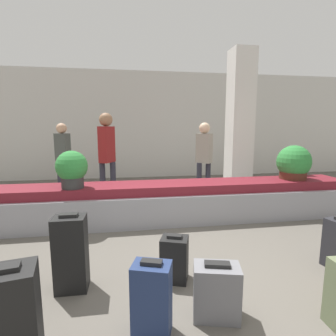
{
  "coord_description": "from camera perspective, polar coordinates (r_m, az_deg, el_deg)",
  "views": [
    {
      "loc": [
        -0.67,
        -2.37,
        1.53
      ],
      "look_at": [
        0.0,
        1.79,
        0.88
      ],
      "focal_mm": 28.0,
      "sensor_mm": 36.0,
      "label": 1
    }
  ],
  "objects": [
    {
      "name": "ground_plane",
      "position": [
        2.9,
        6.11,
        -23.1
      ],
      "size": [
        18.0,
        18.0,
        0.0
      ],
      "primitive_type": "plane",
      "color": "#59544C"
    },
    {
      "name": "back_wall",
      "position": [
        8.14,
        -4.47,
        9.24
      ],
      "size": [
        18.0,
        0.06,
        3.2
      ],
      "color": "beige",
      "rests_on": "ground_plane"
    },
    {
      "name": "carousel",
      "position": [
        4.39,
        -0.0,
        -7.48
      ],
      "size": [
        6.44,
        0.79,
        0.63
      ],
      "color": "gray",
      "rests_on": "ground_plane"
    },
    {
      "name": "pillar",
      "position": [
        6.1,
        15.32,
        9.13
      ],
      "size": [
        0.49,
        0.49,
        3.2
      ],
      "color": "silver",
      "rests_on": "ground_plane"
    },
    {
      "name": "suitcase_0",
      "position": [
        2.36,
        10.5,
        -24.88
      ],
      "size": [
        0.41,
        0.31,
        0.47
      ],
      "rotation": [
        0.0,
        0.0,
        -0.25
      ],
      "color": "slate",
      "rests_on": "ground_plane"
    },
    {
      "name": "suitcase_5",
      "position": [
        2.15,
        -3.54,
        -26.63
      ],
      "size": [
        0.33,
        0.27,
        0.59
      ],
      "rotation": [
        0.0,
        0.0,
        -0.32
      ],
      "color": "navy",
      "rests_on": "ground_plane"
    },
    {
      "name": "suitcase_6",
      "position": [
        2.74,
        -20.38,
        -16.98
      ],
      "size": [
        0.29,
        0.24,
        0.75
      ],
      "rotation": [
        0.0,
        0.0,
        -0.01
      ],
      "color": "black",
      "rests_on": "ground_plane"
    },
    {
      "name": "suitcase_7",
      "position": [
        2.17,
        -31.82,
        -26.08
      ],
      "size": [
        0.44,
        0.35,
        0.69
      ],
      "rotation": [
        0.0,
        0.0,
        0.2
      ],
      "color": "black",
      "rests_on": "ground_plane"
    },
    {
      "name": "suitcase_8",
      "position": [
        2.78,
        1.41,
        -19.11
      ],
      "size": [
        0.32,
        0.3,
        0.48
      ],
      "rotation": [
        0.0,
        0.0,
        -0.34
      ],
      "color": "black",
      "rests_on": "ground_plane"
    },
    {
      "name": "potted_plant_0",
      "position": [
        5.13,
        25.68,
        0.91
      ],
      "size": [
        0.58,
        0.58,
        0.6
      ],
      "color": "#4C2319",
      "rests_on": "carousel"
    },
    {
      "name": "potted_plant_1",
      "position": [
        4.16,
        -20.19,
        -0.17
      ],
      "size": [
        0.47,
        0.47,
        0.57
      ],
      "color": "#2D2D2D",
      "rests_on": "carousel"
    },
    {
      "name": "traveler_0",
      "position": [
        5.17,
        -13.16,
        3.75
      ],
      "size": [
        0.32,
        0.37,
        1.81
      ],
      "rotation": [
        0.0,
        0.0,
        -2.09
      ],
      "color": "#282833",
      "rests_on": "ground_plane"
    },
    {
      "name": "traveler_1",
      "position": [
        6.42,
        -21.9,
        3.13
      ],
      "size": [
        0.37,
        0.32,
        1.63
      ],
      "rotation": [
        0.0,
        0.0,
        2.6
      ],
      "color": "#282833",
      "rests_on": "ground_plane"
    },
    {
      "name": "traveler_2",
      "position": [
        5.65,
        7.84,
        3.04
      ],
      "size": [
        0.35,
        0.36,
        1.64
      ],
      "rotation": [
        0.0,
        0.0,
        2.32
      ],
      "color": "#282833",
      "rests_on": "ground_plane"
    }
  ]
}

